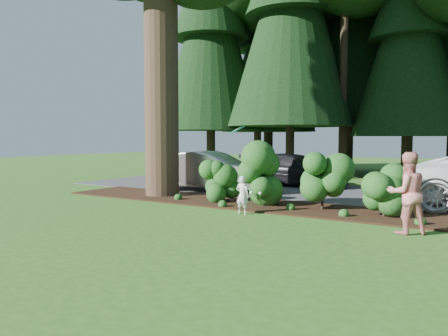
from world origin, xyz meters
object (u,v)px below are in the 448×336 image
Objects in this scene: car_dark_suv at (294,170)px; child at (242,195)px; frisbee at (238,130)px; car_silver_wagon at (211,171)px; adult at (407,193)px.

child is (1.62, -7.49, -0.19)m from car_dark_suv.
child is at bearing -38.97° from frisbee.
car_silver_wagon reaches higher than car_dark_suv.
car_silver_wagon is 4.43× the size of child.
car_silver_wagon is 2.60× the size of adult.
car_silver_wagon is 0.99× the size of car_dark_suv.
frisbee reaches higher than adult.
car_silver_wagon is 9.09m from adult.
car_dark_suv is at bearing -78.74° from child.
car_dark_suv is at bearing -86.33° from adult.
car_dark_suv is 4.47× the size of child.
frisbee is at bearing -40.02° from adult.
car_dark_suv is 7.67m from child.
adult is (8.07, -4.18, 0.10)m from car_silver_wagon.
car_dark_suv reaches higher than child.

